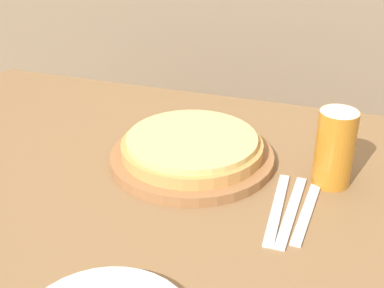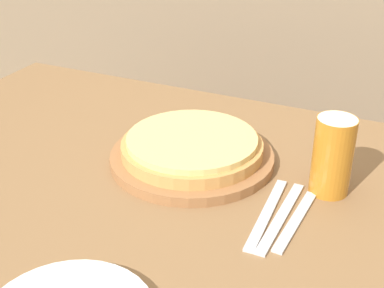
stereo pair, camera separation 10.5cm
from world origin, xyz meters
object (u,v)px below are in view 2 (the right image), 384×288
Objects in this scene: beer_glass at (333,153)px; dinner_knife at (281,217)px; pizza_on_board at (192,151)px; fork at (267,213)px; spoon at (296,221)px.

beer_glass is 0.15m from dinner_knife.
pizza_on_board reaches higher than fork.
fork and dinner_knife have the same top height.
beer_glass is at bearing 1.43° from pizza_on_board.
fork is at bearing 180.00° from dinner_knife.
pizza_on_board is at bearing 152.76° from dinner_knife.
pizza_on_board is at bearing 149.79° from fork.
beer_glass is 0.66× the size of dinner_knife.
fork is at bearing 180.00° from spoon.
dinner_knife is (-0.05, -0.12, -0.08)m from beer_glass.
pizza_on_board is 1.75× the size of spoon.
spoon is (0.24, -0.11, -0.02)m from pizza_on_board.
beer_glass reaches higher than dinner_knife.
spoon is (0.05, 0.00, 0.00)m from fork.
pizza_on_board is at bearing -178.57° from beer_glass.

